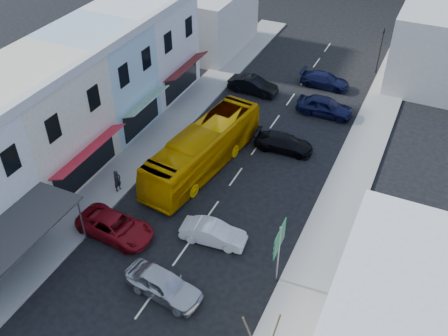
# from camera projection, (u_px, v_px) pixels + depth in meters

# --- Properties ---
(ground) EXTENTS (120.00, 120.00, 0.00)m
(ground) POSITION_uv_depth(u_px,v_px,m) (182.00, 253.00, 29.74)
(ground) COLOR black
(ground) RESTS_ON ground
(sidewalk_left) EXTENTS (3.00, 52.00, 0.15)m
(sidewalk_left) POSITION_uv_depth(u_px,v_px,m) (159.00, 137.00, 39.35)
(sidewalk_left) COLOR gray
(sidewalk_left) RESTS_ON ground
(sidewalk_right) EXTENTS (3.00, 52.00, 0.15)m
(sidewalk_right) POSITION_uv_depth(u_px,v_px,m) (347.00, 188.00, 34.37)
(sidewalk_right) COLOR gray
(sidewalk_right) RESTS_ON ground
(shopfront_row) EXTENTS (8.25, 30.00, 8.00)m
(shopfront_row) POSITION_uv_depth(u_px,v_px,m) (57.00, 110.00, 35.01)
(shopfront_row) COLOR beige
(shopfront_row) RESTS_ON ground
(distant_block_left) EXTENTS (8.00, 10.00, 6.00)m
(distant_block_left) POSITION_uv_depth(u_px,v_px,m) (204.00, 18.00, 51.22)
(distant_block_left) COLOR #B7B2A8
(distant_block_left) RESTS_ON ground
(distant_block_right) EXTENTS (8.00, 12.00, 7.00)m
(distant_block_right) POSITION_uv_depth(u_px,v_px,m) (444.00, 41.00, 45.42)
(distant_block_right) COLOR #B7B2A8
(distant_block_right) RESTS_ON ground
(bus) EXTENTS (3.96, 11.82, 3.10)m
(bus) POSITION_uv_depth(u_px,v_px,m) (203.00, 150.00, 35.43)
(bus) COLOR #D99200
(bus) RESTS_ON ground
(car_silver) EXTENTS (4.60, 2.37, 1.40)m
(car_silver) POSITION_uv_depth(u_px,v_px,m) (164.00, 285.00, 26.97)
(car_silver) COLOR silver
(car_silver) RESTS_ON ground
(car_white) EXTENTS (4.57, 2.26, 1.40)m
(car_white) POSITION_uv_depth(u_px,v_px,m) (213.00, 233.00, 30.10)
(car_white) COLOR silver
(car_white) RESTS_ON ground
(car_red) EXTENTS (4.73, 2.24, 1.40)m
(car_red) POSITION_uv_depth(u_px,v_px,m) (115.00, 226.00, 30.53)
(car_red) COLOR maroon
(car_red) RESTS_ON ground
(car_black_near) EXTENTS (4.62, 2.14, 1.40)m
(car_black_near) POSITION_uv_depth(u_px,v_px,m) (284.00, 142.00, 37.63)
(car_black_near) COLOR black
(car_black_near) RESTS_ON ground
(car_navy_mid) EXTENTS (4.43, 1.87, 1.40)m
(car_navy_mid) POSITION_uv_depth(u_px,v_px,m) (325.00, 107.00, 41.67)
(car_navy_mid) COLOR black
(car_navy_mid) RESTS_ON ground
(car_black_far) EXTENTS (4.46, 1.96, 1.40)m
(car_black_far) POSITION_uv_depth(u_px,v_px,m) (253.00, 86.00, 44.64)
(car_black_far) COLOR black
(car_black_far) RESTS_ON ground
(car_navy_far) EXTENTS (4.50, 1.84, 1.40)m
(car_navy_far) POSITION_uv_depth(u_px,v_px,m) (325.00, 80.00, 45.51)
(car_navy_far) COLOR black
(car_navy_far) RESTS_ON ground
(pedestrian_left) EXTENTS (0.51, 0.67, 1.70)m
(pedestrian_left) POSITION_uv_depth(u_px,v_px,m) (117.00, 180.00, 33.58)
(pedestrian_left) COLOR black
(pedestrian_left) RESTS_ON sidewalk_left
(direction_sign) EXTENTS (0.32, 1.89, 4.18)m
(direction_sign) POSITION_uv_depth(u_px,v_px,m) (278.00, 255.00, 26.83)
(direction_sign) COLOR #145A31
(direction_sign) RESTS_ON ground
(traffic_signal) EXTENTS (1.13, 1.24, 4.50)m
(traffic_signal) POSITION_uv_depth(u_px,v_px,m) (380.00, 51.00, 46.72)
(traffic_signal) COLOR black
(traffic_signal) RESTS_ON ground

